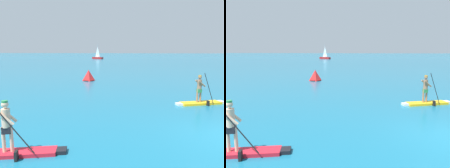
{
  "view_description": "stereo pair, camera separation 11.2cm",
  "coord_description": "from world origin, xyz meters",
  "views": [
    {
      "loc": [
        -3.49,
        -8.37,
        3.3
      ],
      "look_at": [
        -5.46,
        6.1,
        1.0
      ],
      "focal_mm": 34.55,
      "sensor_mm": 36.0,
      "label": 1
    },
    {
      "loc": [
        -3.38,
        -8.35,
        3.3
      ],
      "look_at": [
        -5.46,
        6.1,
        1.0
      ],
      "focal_mm": 34.55,
      "sensor_mm": 36.0,
      "label": 2
    }
  ],
  "objects": [
    {
      "name": "sailboat_left_horizon",
      "position": [
        -19.82,
        71.48,
        0.78
      ],
      "size": [
        4.65,
        3.55,
        5.5
      ],
      "rotation": [
        0.0,
        0.0,
        5.71
      ],
      "color": "#A51E1E",
      "rests_on": "ground"
    },
    {
      "name": "paddleboarder_mid_center",
      "position": [
        0.17,
        5.18,
        0.33
      ],
      "size": [
        3.17,
        1.51,
        2.0
      ],
      "rotation": [
        0.0,
        0.0,
        0.34
      ],
      "color": "yellow",
      "rests_on": "ground"
    },
    {
      "name": "race_marker_buoy",
      "position": [
        -9.15,
        14.35,
        0.52
      ],
      "size": [
        1.31,
        1.31,
        1.17
      ],
      "color": "red",
      "rests_on": "ground"
    },
    {
      "name": "paddleboarder_near_left",
      "position": [
        -7.45,
        -2.44,
        0.38
      ],
      "size": [
        3.21,
        1.18,
        1.8
      ],
      "rotation": [
        0.0,
        0.0,
        0.25
      ],
      "color": "red",
      "rests_on": "ground"
    }
  ]
}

